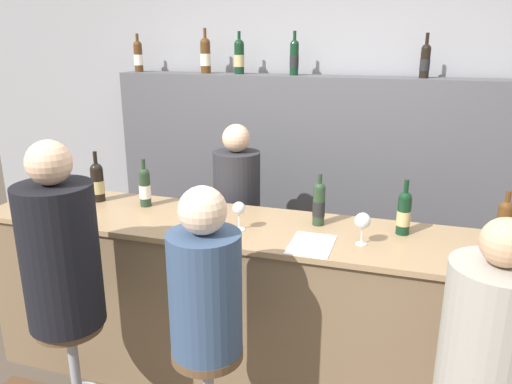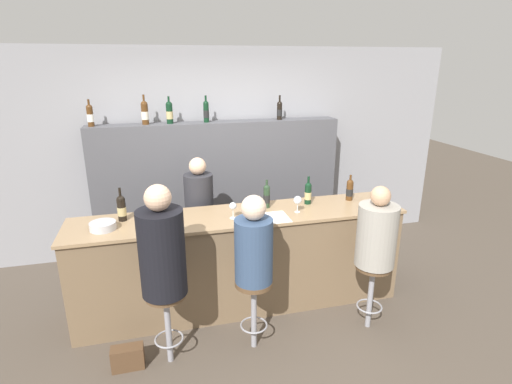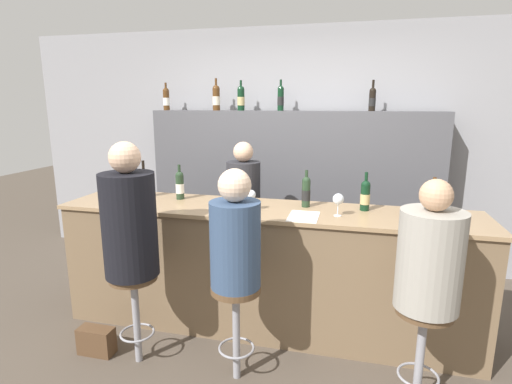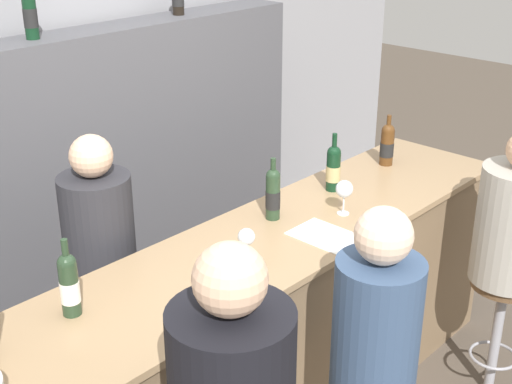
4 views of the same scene
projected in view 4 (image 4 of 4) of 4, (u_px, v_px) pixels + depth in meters
name	position (u px, v px, depth m)	size (l,w,h in m)	color
wall_back	(42.00, 109.00, 3.78)	(6.40, 0.05, 2.60)	gray
bar_counter	(248.00, 349.00, 3.16)	(3.26, 0.64, 1.00)	brown
back_bar_cabinet	(74.00, 196.00, 3.82)	(3.06, 0.28, 1.72)	#4C4C51
wine_bottle_counter_1	(69.00, 284.00, 2.47)	(0.07, 0.07, 0.30)	#233823
wine_bottle_counter_2	(273.00, 193.00, 3.19)	(0.07, 0.07, 0.29)	#233823
wine_bottle_counter_3	(333.00, 167.00, 3.49)	(0.07, 0.07, 0.29)	black
wine_bottle_counter_4	(387.00, 144.00, 3.81)	(0.07, 0.07, 0.28)	#4C2D14
wine_bottle_backbar_3	(30.00, 11.00, 3.33)	(0.07, 0.07, 0.32)	black
wine_glass_0	(246.00, 238.00, 2.80)	(0.07, 0.07, 0.16)	silver
wine_glass_1	(344.00, 190.00, 3.23)	(0.08, 0.08, 0.17)	silver
tasting_menu	(326.00, 236.00, 3.07)	(0.21, 0.30, 0.00)	white
guest_seated_middle	(377.00, 318.00, 2.52)	(0.32, 0.32, 0.75)	#334766
bar_stool_right	(501.00, 307.00, 3.47)	(0.32, 0.32, 0.66)	gray
bartender	(105.00, 299.00, 3.23)	(0.31, 0.31, 1.46)	#28282D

